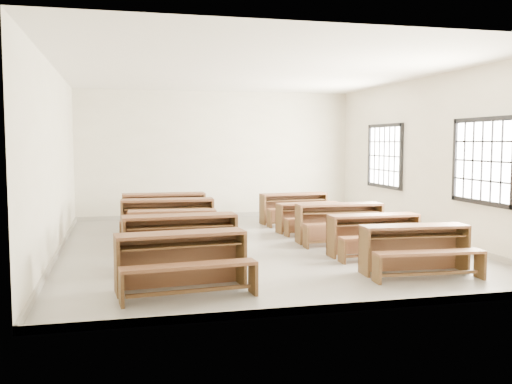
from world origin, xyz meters
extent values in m
plane|color=slate|center=(0.00, 0.00, 0.00)|extent=(8.50, 8.50, 0.00)
cube|color=silver|center=(0.00, 0.00, 3.18)|extent=(7.00, 8.50, 0.05)
cube|color=beige|center=(0.00, 4.22, 1.60)|extent=(7.00, 0.05, 3.20)
cube|color=beige|center=(0.00, -4.22, 1.60)|extent=(7.00, 0.05, 3.20)
cube|color=beige|center=(-3.48, 0.00, 1.60)|extent=(0.05, 8.50, 3.20)
cube|color=beige|center=(3.48, 0.00, 1.60)|extent=(0.05, 8.50, 3.20)
cube|color=gray|center=(0.00, 4.23, 0.05)|extent=(7.00, 0.04, 0.10)
cube|color=gray|center=(0.00, -4.23, 0.05)|extent=(7.00, 0.04, 0.10)
cube|color=gray|center=(-3.48, 0.00, 0.05)|extent=(0.04, 8.50, 0.10)
cube|color=gray|center=(3.48, 0.00, 0.05)|extent=(0.04, 8.50, 0.10)
cube|color=white|center=(3.47, -1.80, 1.60)|extent=(0.02, 1.50, 1.30)
cube|color=black|center=(3.45, -1.80, 2.29)|extent=(0.06, 1.62, 0.08)
cube|color=black|center=(3.45, -1.80, 0.91)|extent=(0.06, 1.62, 0.08)
cube|color=black|center=(3.45, -1.01, 1.60)|extent=(0.06, 0.08, 1.46)
cube|color=white|center=(3.47, 1.80, 1.60)|extent=(0.02, 1.50, 1.30)
cube|color=black|center=(3.45, 1.80, 2.29)|extent=(0.06, 1.62, 0.08)
cube|color=black|center=(3.45, 1.80, 0.91)|extent=(0.06, 1.62, 0.08)
cube|color=black|center=(3.45, 1.01, 1.60)|extent=(0.06, 0.08, 1.46)
cube|color=black|center=(3.45, 2.59, 1.60)|extent=(0.06, 0.08, 1.46)
cube|color=brown|center=(-1.69, -2.83, 0.73)|extent=(1.70, 0.57, 0.04)
cube|color=brown|center=(-1.70, -2.64, 0.36)|extent=(1.67, 0.20, 0.71)
cube|color=#4E361A|center=(-2.50, -2.91, 0.36)|extent=(0.08, 0.42, 0.71)
cube|color=#4E361A|center=(-0.87, -2.75, 0.36)|extent=(0.08, 0.42, 0.71)
cube|color=#4E361A|center=(-1.68, -2.85, 0.59)|extent=(1.57, 0.46, 0.02)
cube|color=brown|center=(-1.64, -3.34, 0.42)|extent=(1.69, 0.45, 0.04)
cube|color=#4E361A|center=(-2.45, -3.42, 0.20)|extent=(0.07, 0.30, 0.40)
cube|color=#4E361A|center=(-0.83, -3.26, 0.20)|extent=(0.07, 0.30, 0.40)
cube|color=#4E361A|center=(-1.64, -3.34, 0.10)|extent=(1.55, 0.20, 0.04)
cube|color=brown|center=(-1.54, -1.34, 0.77)|extent=(1.77, 0.50, 0.04)
cube|color=brown|center=(-1.55, -1.14, 0.37)|extent=(1.76, 0.11, 0.75)
cube|color=#4E361A|center=(-2.40, -1.37, 0.37)|extent=(0.06, 0.44, 0.75)
cube|color=#4E361A|center=(-0.69, -1.31, 0.37)|extent=(0.06, 0.44, 0.75)
cube|color=#4E361A|center=(-1.54, -1.36, 0.61)|extent=(1.63, 0.39, 0.02)
cube|color=brown|center=(-1.52, -1.88, 0.44)|extent=(1.77, 0.37, 0.04)
cube|color=#4E361A|center=(-2.38, -1.91, 0.21)|extent=(0.06, 0.31, 0.42)
cube|color=#4E361A|center=(-0.67, -1.85, 0.21)|extent=(0.06, 0.31, 0.42)
cube|color=#4E361A|center=(-1.52, -1.88, 0.11)|extent=(1.62, 0.11, 0.04)
cube|color=brown|center=(-1.53, 0.06, 0.68)|extent=(1.58, 0.50, 0.04)
cube|color=brown|center=(-1.52, 0.23, 0.33)|extent=(1.55, 0.15, 0.66)
cube|color=#4E361A|center=(-2.29, 0.11, 0.33)|extent=(0.07, 0.39, 0.66)
cube|color=#4E361A|center=(-0.77, 0.00, 0.33)|extent=(0.07, 0.39, 0.66)
cube|color=#4E361A|center=(-1.53, 0.04, 0.54)|extent=(1.46, 0.40, 0.02)
cube|color=brown|center=(-1.57, -0.42, 0.39)|extent=(1.57, 0.39, 0.04)
cube|color=#4E361A|center=(-2.32, -0.36, 0.18)|extent=(0.06, 0.27, 0.37)
cube|color=#4E361A|center=(-0.81, -0.48, 0.18)|extent=(0.06, 0.27, 0.37)
cube|color=#4E361A|center=(-1.57, -0.42, 0.10)|extent=(1.44, 0.16, 0.04)
cube|color=brown|center=(-1.53, 1.06, 0.78)|extent=(1.81, 0.54, 0.04)
cube|color=brown|center=(-1.52, 1.26, 0.38)|extent=(1.79, 0.13, 0.76)
cube|color=#4E361A|center=(-2.40, 1.10, 0.38)|extent=(0.07, 0.45, 0.76)
cube|color=#4E361A|center=(-0.66, 1.02, 0.38)|extent=(0.07, 0.45, 0.76)
cube|color=#4E361A|center=(-1.53, 1.04, 0.63)|extent=(1.67, 0.42, 0.02)
cube|color=brown|center=(-1.56, 0.51, 0.45)|extent=(1.80, 0.40, 0.04)
cube|color=#4E361A|center=(-2.43, 0.56, 0.21)|extent=(0.06, 0.32, 0.43)
cube|color=#4E361A|center=(-0.69, 0.47, 0.21)|extent=(0.06, 0.32, 0.43)
cube|color=#4E361A|center=(-1.56, 0.51, 0.11)|extent=(1.66, 0.14, 0.04)
cube|color=brown|center=(-1.50, 2.37, 0.78)|extent=(1.79, 0.46, 0.04)
cube|color=brown|center=(-1.50, 2.57, 0.38)|extent=(1.78, 0.06, 0.76)
cube|color=#4E361A|center=(-2.37, 2.36, 0.38)|extent=(0.05, 0.45, 0.76)
cube|color=#4E361A|center=(-0.63, 2.38, 0.38)|extent=(0.05, 0.45, 0.76)
cube|color=#4E361A|center=(-1.50, 2.35, 0.62)|extent=(1.65, 0.35, 0.02)
cube|color=brown|center=(-1.50, 1.82, 0.45)|extent=(1.78, 0.32, 0.04)
cube|color=#4E361A|center=(-2.37, 1.82, 0.21)|extent=(0.05, 0.31, 0.42)
cube|color=#4E361A|center=(-0.63, 1.83, 0.21)|extent=(0.05, 0.31, 0.42)
cube|color=#4E361A|center=(-1.50, 1.82, 0.11)|extent=(1.65, 0.07, 0.04)
cube|color=brown|center=(1.74, -2.68, 0.69)|extent=(1.60, 0.50, 0.04)
cube|color=brown|center=(1.75, -2.51, 0.33)|extent=(1.57, 0.14, 0.67)
cube|color=#4E361A|center=(0.97, -2.63, 0.33)|extent=(0.07, 0.40, 0.67)
cube|color=#4E361A|center=(2.50, -2.73, 0.33)|extent=(0.07, 0.40, 0.67)
cube|color=#4E361A|center=(1.73, -2.70, 0.55)|extent=(1.47, 0.39, 0.02)
cube|color=brown|center=(1.70, -3.16, 0.39)|extent=(1.59, 0.38, 0.04)
cube|color=#4E361A|center=(0.94, -3.11, 0.19)|extent=(0.06, 0.28, 0.37)
cube|color=#4E361A|center=(2.47, -3.21, 0.19)|extent=(0.06, 0.28, 0.37)
cube|color=#4E361A|center=(1.70, -3.16, 0.10)|extent=(1.46, 0.14, 0.04)
cube|color=brown|center=(1.73, -1.32, 0.68)|extent=(1.55, 0.39, 0.04)
cube|color=brown|center=(1.73, -1.15, 0.33)|extent=(1.55, 0.04, 0.66)
cube|color=#4E361A|center=(0.97, -1.32, 0.33)|extent=(0.04, 0.39, 0.66)
cube|color=#4E361A|center=(2.48, -1.33, 0.33)|extent=(0.04, 0.39, 0.66)
cube|color=#4E361A|center=(1.73, -1.34, 0.54)|extent=(1.43, 0.30, 0.02)
cube|color=brown|center=(1.73, -1.80, 0.39)|extent=(1.55, 0.28, 0.04)
cube|color=#4E361A|center=(0.97, -1.80, 0.18)|extent=(0.04, 0.27, 0.37)
cube|color=#4E361A|center=(2.48, -1.80, 0.18)|extent=(0.04, 0.27, 0.37)
cube|color=#4E361A|center=(1.73, -1.80, 0.10)|extent=(1.43, 0.05, 0.04)
cube|color=brown|center=(1.65, 0.02, 0.72)|extent=(1.67, 0.48, 0.04)
cube|color=brown|center=(1.66, 0.21, 0.35)|extent=(1.66, 0.11, 0.70)
cube|color=#4E361A|center=(0.84, 0.05, 0.35)|extent=(0.06, 0.42, 0.70)
cube|color=#4E361A|center=(2.46, -0.01, 0.35)|extent=(0.06, 0.42, 0.70)
cube|color=#4E361A|center=(1.65, 0.00, 0.58)|extent=(1.54, 0.37, 0.02)
cube|color=brown|center=(1.63, -0.49, 0.41)|extent=(1.67, 0.36, 0.04)
cube|color=#4E361A|center=(0.82, -0.45, 0.20)|extent=(0.05, 0.29, 0.39)
cube|color=#4E361A|center=(2.44, -0.52, 0.20)|extent=(0.05, 0.29, 0.39)
cube|color=#4E361A|center=(1.63, -0.49, 0.10)|extent=(1.53, 0.11, 0.04)
cube|color=brown|center=(1.48, 1.34, 0.61)|extent=(1.42, 0.49, 0.03)
cube|color=brown|center=(1.47, 1.50, 0.30)|extent=(1.39, 0.18, 0.59)
cube|color=#4E361A|center=(0.81, 1.28, 0.30)|extent=(0.07, 0.35, 0.59)
cube|color=#4E361A|center=(2.16, 1.41, 0.30)|extent=(0.07, 0.35, 0.59)
cube|color=#4E361A|center=(1.49, 1.33, 0.49)|extent=(1.31, 0.39, 0.02)
cube|color=brown|center=(1.53, 0.92, 0.35)|extent=(1.41, 0.38, 0.03)
cube|color=#4E361A|center=(0.85, 0.85, 0.17)|extent=(0.06, 0.25, 0.33)
cube|color=#4E361A|center=(2.20, 0.99, 0.17)|extent=(0.06, 0.25, 0.33)
cube|color=#4E361A|center=(1.53, 0.92, 0.09)|extent=(1.29, 0.17, 0.03)
cube|color=brown|center=(1.56, 2.68, 0.69)|extent=(1.61, 0.51, 0.04)
cube|color=brown|center=(1.55, 2.86, 0.34)|extent=(1.58, 0.16, 0.67)
cube|color=#4E361A|center=(0.79, 2.62, 0.34)|extent=(0.07, 0.40, 0.67)
cube|color=#4E361A|center=(2.33, 2.74, 0.34)|extent=(0.07, 0.40, 0.67)
cube|color=#4E361A|center=(1.56, 2.66, 0.55)|extent=(1.48, 0.40, 0.02)
cube|color=brown|center=(1.60, 2.19, 0.40)|extent=(1.60, 0.39, 0.04)
cube|color=#4E361A|center=(0.83, 2.14, 0.19)|extent=(0.06, 0.28, 0.38)
cube|color=#4E361A|center=(2.37, 2.25, 0.19)|extent=(0.06, 0.28, 0.38)
cube|color=#4E361A|center=(1.60, 2.19, 0.10)|extent=(1.46, 0.16, 0.04)
camera|label=1|loc=(-2.45, -10.14, 1.91)|focal=40.00mm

